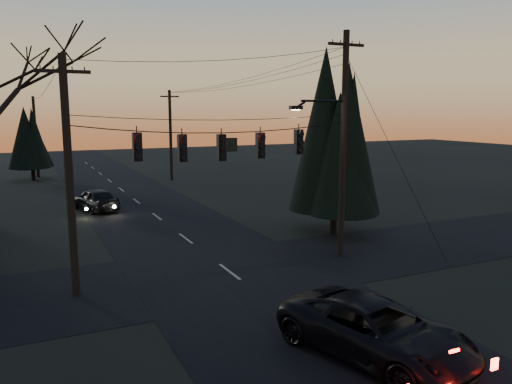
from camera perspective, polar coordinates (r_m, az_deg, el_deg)
name	(u,v)px	position (r m, az deg, el deg)	size (l,w,h in m)	color
main_road	(165,223)	(30.05, -10.31, -3.52)	(8.00, 120.00, 0.02)	black
cross_road	(230,272)	(20.88, -3.04, -9.11)	(60.00, 7.00, 0.02)	black
utility_pole_right	(340,256)	(23.43, 9.61, -7.20)	(5.00, 0.30, 10.00)	black
utility_pole_left	(76,295)	(19.56, -19.84, -10.99)	(1.80, 0.30, 8.50)	black
utility_pole_far_r	(172,180)	(48.59, -9.60, 1.35)	(1.80, 0.30, 8.50)	black
utility_pole_far_l	(39,177)	(54.77, -23.60, 1.59)	(0.30, 0.30, 8.00)	black
span_signal_assembly	(223,146)	(19.78, -3.81, 5.31)	(11.50, 0.44, 1.61)	black
evergreen_right	(335,142)	(26.64, 9.06, 5.61)	(3.89, 3.89, 8.70)	black
evergreen_dist	(31,141)	(52.10, -24.33, 5.34)	(3.41, 3.41, 6.33)	black
suv_near	(375,330)	(14.23, 13.48, -15.13)	(2.55, 5.53, 1.54)	black
sedan_oncoming_a	(95,200)	(34.77, -17.89, -0.84)	(1.78, 4.43, 1.51)	black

